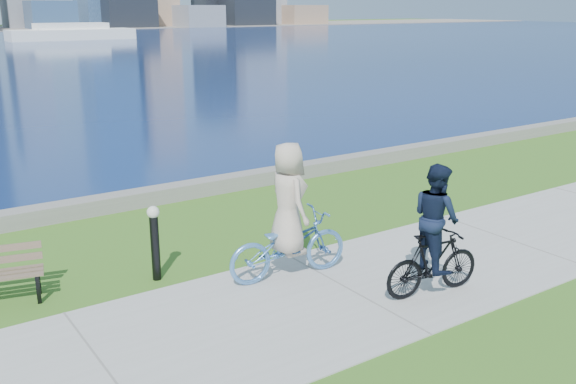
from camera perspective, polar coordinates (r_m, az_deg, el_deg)
name	(u,v)px	position (r m, az deg, el deg)	size (l,w,h in m)	color
ground	(350,291)	(10.38, 5.53, -8.73)	(320.00, 320.00, 0.00)	#325F19
concrete_path	(350,290)	(10.37, 5.54, -8.68)	(80.00, 3.50, 0.02)	#9D9C98
seawall	(182,191)	(15.29, -9.40, 0.11)	(90.00, 0.50, 0.35)	slate
ferry_far	(72,33)	(91.55, -18.68, 13.26)	(15.97, 4.56, 2.17)	white
bollard_lamp	(155,238)	(10.69, -11.77, -4.02)	(0.21, 0.21, 1.27)	black
cyclist_woman	(288,228)	(10.49, 0.01, -3.25)	(0.98, 2.19, 2.28)	#568ED2
cyclist_man	(434,241)	(10.11, 12.88, -4.23)	(0.75, 1.74, 2.09)	black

